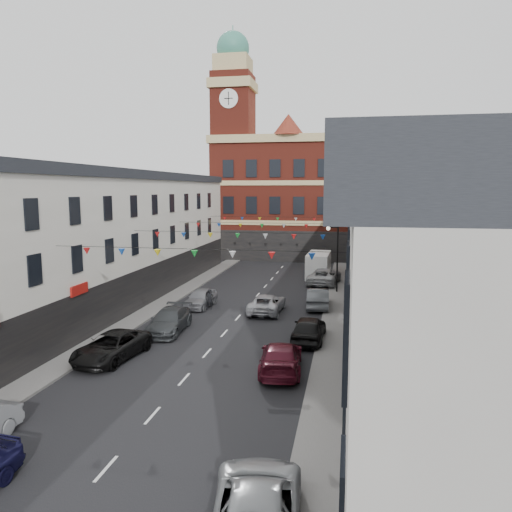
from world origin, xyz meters
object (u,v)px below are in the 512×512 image
Objects in this scene: car_left_d at (169,321)px; moving_car at (267,303)px; car_right_e at (318,298)px; car_right_c at (281,357)px; car_right_d at (309,329)px; white_van at (319,265)px; car_right_f at (324,276)px; car_left_c at (112,347)px; car_left_e at (201,298)px; street_lamp at (335,250)px; pedestrian at (210,300)px; car_right_b at (257,506)px.

car_left_d is 8.30m from moving_car.
car_left_d is 1.08× the size of car_right_e.
car_right_c is 5.39m from car_right_d.
car_left_d is at bearing 40.06° from car_right_e.
car_right_d is 22.86m from white_van.
car_right_d is 18.54m from car_right_f.
car_right_e is (9.10, 8.46, 0.04)m from car_left_d.
white_van is at bearing 78.27° from car_left_c.
car_left_e is 17.55m from white_van.
moving_car is (6.61, 11.91, -0.03)m from car_left_c.
street_lamp is 1.14× the size of car_left_c.
car_right_e is (-1.05, -5.91, -3.12)m from street_lamp.
pedestrian is at bearing 1.11° from moving_car.
car_right_f reaches higher than car_left_c.
car_right_b is 26.14m from car_right_e.
car_left_d is 1.00× the size of car_right_c.
car_right_f is at bearing 73.48° from car_left_c.
pedestrian is (-7.33, -16.16, -0.47)m from white_van.
car_left_d is at bearing -0.51° from car_right_d.
pedestrian is at bearing 11.90° from car_right_e.
car_right_d is 2.92× the size of pedestrian.
car_right_e reaches higher than car_right_c.
pedestrian is at bearing -33.18° from car_left_e.
car_right_d is (-1.05, -14.74, -3.11)m from street_lamp.
car_left_e is 2.69× the size of pedestrian.
street_lamp is at bearing -102.93° from car_right_e.
white_van is (9.47, 28.08, 0.54)m from car_left_c.
car_right_f reaches higher than car_left_e.
car_right_d reaches higher than moving_car.
car_right_d is (0.99, 5.30, 0.05)m from car_right_c.
street_lamp is 9.90m from moving_car.
street_lamp is at bearing 51.97° from car_left_d.
car_right_c reaches higher than moving_car.
car_right_f is (0.00, 35.85, 0.07)m from car_right_b.
car_right_e is 9.71m from car_right_f.
moving_car is 3.13× the size of pedestrian.
street_lamp reaches higher than car_left_d.
car_left_c is 1.02× the size of car_left_d.
car_right_c is 0.88× the size of car_right_f.
pedestrian is at bearing -112.68° from white_van.
car_left_e is 0.80× the size of car_right_b.
car_left_c is (-11.36, -19.98, -3.18)m from street_lamp.
white_van is 17.75m from pedestrian.
car_right_f is (0.99, 23.83, 0.07)m from car_right_c.
car_right_e is (0.99, 14.12, 0.04)m from car_right_c.
car_left_d is at bearing -125.23° from street_lamp.
pedestrian reaches higher than car_right_d.
street_lamp reaches higher than car_right_e.
car_left_d is 12.43m from car_right_e.
street_lamp is 8.72m from white_van.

